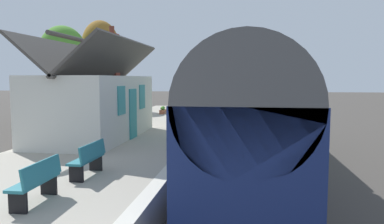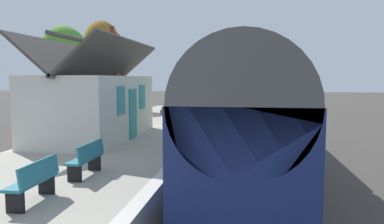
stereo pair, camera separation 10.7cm
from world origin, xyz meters
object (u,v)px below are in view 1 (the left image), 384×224
Objects in this scene: bench_near_building at (89,158)px; planter_bench_left at (195,108)px; station_building at (96,104)px; planter_edge_far at (163,110)px; planter_edge_near at (178,106)px; lamp_post_platform at (201,77)px; bench_mid_platform at (184,109)px; planter_under_sign at (127,114)px; tree_behind_building at (101,48)px; tree_far_left at (63,52)px; planter_corner_building at (185,129)px; train at (245,111)px; bench_platform_end at (37,181)px; station_sign_board at (191,103)px.

bench_near_building reaches higher than planter_bench_left.
planter_bench_left is at bearing -13.70° from station_building.
station_building is 10.72m from planter_edge_far.
planter_edge_near is at bearing 76.46° from planter_bench_left.
station_building is at bearing 149.21° from lamp_post_platform.
bench_near_building is 1.45× the size of planter_edge_near.
planter_edge_far is (0.90, 1.68, -0.21)m from bench_mid_platform.
lamp_post_platform is (0.42, -4.38, 2.19)m from planter_under_sign.
lamp_post_platform is 11.66m from tree_behind_building.
bench_near_building is 17.01m from planter_bench_left.
planter_corner_building is at bearing -131.89° from tree_far_left.
tree_behind_building reaches higher than planter_bench_left.
planter_corner_building is (1.16, 2.55, -0.91)m from train.
station_building reaches higher than bench_platform_end.
planter_under_sign is at bearing 78.77° from station_sign_board.
tree_behind_building is at bearing 21.55° from bench_near_building.
train is 6.75m from bench_near_building.
planter_under_sign is (-5.24, 3.33, 0.02)m from planter_bench_left.
bench_near_building is at bearing -150.29° from tree_far_left.
bench_platform_end is at bearing -168.66° from planter_under_sign.
bench_near_building is 17.34m from planter_edge_near.
train is at bearing -114.43° from planter_corner_building.
planter_edge_near reaches higher than planter_bench_left.
tree_far_left is 0.90× the size of tree_behind_building.
station_sign_board is at bearing -165.33° from bench_mid_platform.
planter_corner_building is 0.79× the size of planter_edge_far.
planter_under_sign is (11.76, 2.93, -0.02)m from bench_near_building.
bench_mid_platform is at bearing -35.65° from planter_under_sign.
planter_bench_left is 10.52m from planter_corner_building.
bench_near_building is 18.94m from tree_far_left.
station_sign_board is 11.88m from tree_far_left.
planter_edge_far is 8.47m from tree_far_left.
tree_behind_building is (6.99, 9.02, 2.38)m from lamp_post_platform.
planter_edge_far is (10.64, -0.46, -1.20)m from station_building.
train is 18.53× the size of planter_edge_far.
bench_platform_end is at bearing 175.78° from bench_near_building.
planter_corner_building is 14.86m from tree_far_left.
planter_edge_near is 0.25× the size of lamp_post_platform.
station_building is 5.10× the size of bench_platform_end.
planter_corner_building is 6.81m from planter_under_sign.
planter_edge_near reaches higher than bench_platform_end.
planter_corner_building is at bearing 179.98° from lamp_post_platform.
planter_edge_far is at bearing -12.76° from planter_under_sign.
planter_bench_left is 0.12× the size of tree_far_left.
lamp_post_platform reaches higher than planter_under_sign.
tree_behind_building is (13.31, 5.26, 3.56)m from station_building.
planter_corner_building is (-10.78, -2.35, -0.19)m from planter_edge_near.
station_building is 8.29m from bench_platform_end.
bench_near_building is 16.61m from planter_edge_far.
lamp_post_platform is at bearing 20.53° from train.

